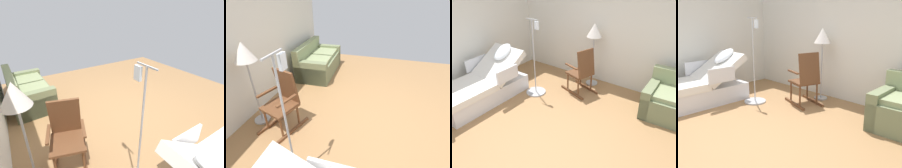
# 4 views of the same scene
# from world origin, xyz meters

# --- Properties ---
(ground_plane) EXTENTS (6.79, 6.79, 0.00)m
(ground_plane) POSITION_xyz_m (0.00, 0.00, 0.00)
(ground_plane) COLOR #9E7247
(back_wall) EXTENTS (5.63, 0.10, 2.70)m
(back_wall) POSITION_xyz_m (0.00, 2.37, 1.35)
(back_wall) COLOR silver
(back_wall) RESTS_ON ground
(hospital_bed) EXTENTS (1.05, 2.06, 1.09)m
(hospital_bed) POSITION_xyz_m (-2.02, 0.01, 0.31)
(hospital_bed) COLOR silver
(hospital_bed) RESTS_ON ground
(rocking_chair) EXTENTS (0.87, 0.68, 1.05)m
(rocking_chair) POSITION_xyz_m (-0.47, 1.54, 0.50)
(rocking_chair) COLOR brown
(rocking_chair) RESTS_ON ground
(floor_lamp) EXTENTS (0.34, 0.34, 1.48)m
(floor_lamp) POSITION_xyz_m (-0.49, 2.05, 1.23)
(floor_lamp) COLOR #B2B5BA
(floor_lamp) RESTS_ON ground
(iv_pole) EXTENTS (0.44, 0.44, 1.69)m
(iv_pole) POSITION_xyz_m (-1.29, 0.92, 0.25)
(iv_pole) COLOR #B2B5BA
(iv_pole) RESTS_ON ground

